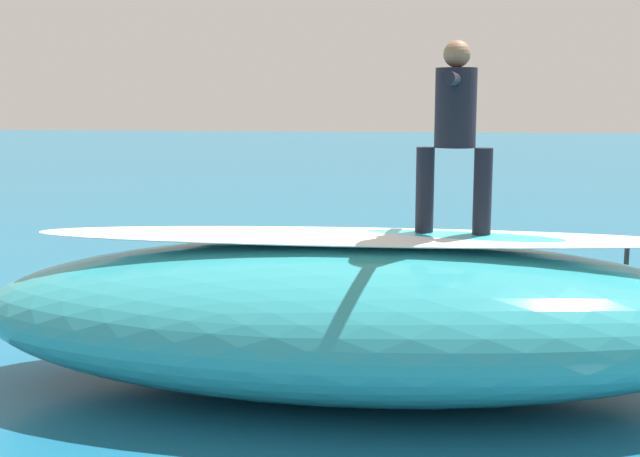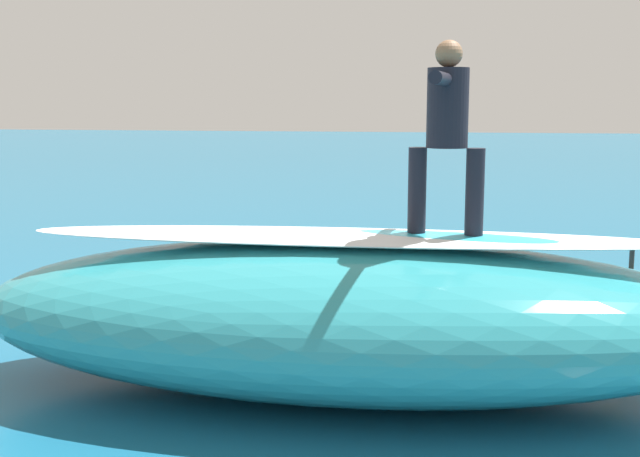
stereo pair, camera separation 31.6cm
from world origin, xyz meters
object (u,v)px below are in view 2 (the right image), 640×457
at_px(surfboard_riding, 444,239).
at_px(surfer_paddling, 235,272).
at_px(surfer_riding, 447,122).
at_px(buoy_marker, 629,297).
at_px(surfboard_paddling, 244,283).

bearing_deg(surfboard_riding, surfer_paddling, -45.53).
distance_m(surfer_riding, buoy_marker, 4.17).
relative_size(surfboard_riding, buoy_marker, 2.26).
xyz_separation_m(surfboard_riding, buoy_marker, (-2.15, -2.86, -1.13)).
distance_m(surfboard_paddling, buoy_marker, 5.17).
bearing_deg(surfer_paddling, surfboard_riding, -92.97).
bearing_deg(surfboard_paddling, surfer_riding, -94.56).
bearing_deg(buoy_marker, surfer_paddling, -10.37).
xyz_separation_m(surfer_riding, surfboard_paddling, (2.91, -3.90, -2.40)).
bearing_deg(buoy_marker, surfer_riding, 53.07).
distance_m(surfboard_riding, surfer_riding, 1.01).
distance_m(surfboard_riding, buoy_marker, 3.76).
bearing_deg(surfer_riding, surfboard_riding, 0.00).
xyz_separation_m(surfboard_riding, surfboard_paddling, (2.91, -3.90, -1.39)).
xyz_separation_m(surfer_riding, surfer_paddling, (3.01, -3.81, -2.23)).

